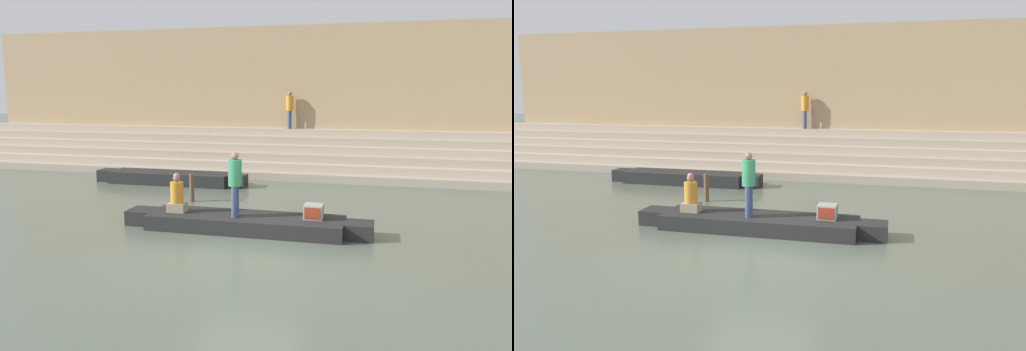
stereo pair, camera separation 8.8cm
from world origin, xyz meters
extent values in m
plane|color=#566051|center=(0.00, 0.00, 0.00)|extent=(120.00, 120.00, 0.00)
cube|color=tan|center=(0.00, 10.92, 0.16)|extent=(36.00, 3.36, 0.33)
cube|color=#B2A28D|center=(0.00, 11.20, 0.49)|extent=(36.00, 2.80, 0.33)
cube|color=tan|center=(0.00, 11.48, 0.82)|extent=(36.00, 2.24, 0.33)
cube|color=#B2A28D|center=(0.00, 11.76, 1.15)|extent=(36.00, 1.68, 0.33)
cube|color=tan|center=(0.00, 12.04, 1.48)|extent=(36.00, 1.12, 0.33)
cube|color=#B2A28D|center=(0.00, 12.32, 1.81)|extent=(36.00, 0.56, 0.33)
cube|color=tan|center=(0.00, 13.20, 3.37)|extent=(34.20, 1.20, 6.73)
cube|color=brown|center=(0.00, 12.58, 0.30)|extent=(34.20, 0.12, 0.60)
cube|color=black|center=(-0.52, 1.76, 0.20)|extent=(5.32, 1.44, 0.41)
cube|color=tan|center=(-0.52, 1.76, 0.38)|extent=(4.89, 1.34, 0.05)
cube|color=black|center=(2.52, 1.76, 0.20)|extent=(0.74, 0.79, 0.41)
cube|color=black|center=(-3.55, 1.76, 0.20)|extent=(0.74, 0.79, 0.41)
cylinder|color=olive|center=(-1.31, 2.58, 0.31)|extent=(2.93, 0.04, 0.04)
cylinder|color=#3D4C75|center=(-0.74, 1.69, 0.83)|extent=(0.15, 0.15, 0.84)
cylinder|color=#3D4C75|center=(-0.74, 1.49, 0.83)|extent=(0.15, 0.15, 0.84)
cylinder|color=#338456|center=(-0.74, 1.59, 1.60)|extent=(0.36, 0.36, 0.70)
sphere|color=#8C664C|center=(-0.74, 1.59, 2.05)|extent=(0.20, 0.20, 0.20)
cube|color=gray|center=(-2.47, 1.73, 0.53)|extent=(0.51, 0.40, 0.24)
cylinder|color=orange|center=(-2.47, 1.73, 0.95)|extent=(0.36, 0.36, 0.59)
sphere|color=#8C664C|center=(-2.47, 1.73, 1.35)|extent=(0.20, 0.20, 0.20)
sphere|color=pink|center=(-2.47, 1.73, 1.42)|extent=(0.17, 0.17, 0.17)
cube|color=#9E998E|center=(1.32, 1.88, 0.60)|extent=(0.50, 0.48, 0.39)
cube|color=#99331E|center=(1.32, 1.64, 0.60)|extent=(0.42, 0.02, 0.31)
cube|color=black|center=(-5.29, 7.66, 0.24)|extent=(4.97, 1.29, 0.48)
cube|color=tan|center=(-5.29, 7.66, 0.45)|extent=(4.57, 1.19, 0.05)
cube|color=black|center=(-2.46, 7.66, 0.24)|extent=(0.70, 0.71, 0.48)
cube|color=black|center=(-8.12, 7.66, 0.24)|extent=(0.70, 0.71, 0.48)
cylinder|color=brown|center=(-3.23, 4.76, 0.48)|extent=(0.17, 0.17, 0.95)
cylinder|color=#3D4C75|center=(-1.26, 12.42, 2.40)|extent=(0.15, 0.15, 0.84)
cylinder|color=#3D4C75|center=(-1.26, 12.23, 2.40)|extent=(0.15, 0.15, 0.84)
cylinder|color=orange|center=(-1.26, 12.32, 3.16)|extent=(0.35, 0.35, 0.70)
sphere|color=#8C664C|center=(-1.26, 12.32, 3.61)|extent=(0.20, 0.20, 0.20)
camera|label=1|loc=(2.99, -10.87, 3.74)|focal=35.00mm
camera|label=2|loc=(3.07, -10.85, 3.74)|focal=35.00mm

